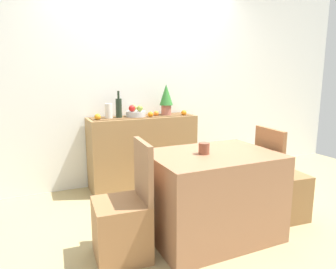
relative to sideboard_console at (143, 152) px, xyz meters
The scene contains 19 objects.
ground_plane 1.04m from the sideboard_console, 79.75° to the right, with size 6.40×6.40×0.02m, color tan.
room_wall_rear 0.96m from the sideboard_console, 57.39° to the left, with size 6.40×0.06×2.70m, color white.
sideboard_console is the anchor object (origin of this frame).
table_runner 0.44m from the sideboard_console, ahead, with size 1.24×0.32×0.01m, color brown.
fruit_bowl 0.49m from the sideboard_console, behind, with size 0.24×0.24×0.07m, color silver.
apple_left 0.55m from the sideboard_console, 133.32° to the right, with size 0.07×0.07×0.07m, color olive.
apple_right 0.56m from the sideboard_console, 156.67° to the left, with size 0.08×0.08×0.08m, color #95A544.
apple_center 0.57m from the sideboard_console, 166.68° to the right, with size 0.08×0.08×0.08m, color red.
wine_bottle 0.63m from the sideboard_console, behind, with size 0.07×0.07×0.32m.
ceramic_vase 0.67m from the sideboard_console, behind, with size 0.09×0.09×0.18m, color silver.
potted_plant 0.73m from the sideboard_console, ahead, with size 0.17×0.17×0.39m.
orange_loose_mid 0.74m from the sideboard_console, behind, with size 0.07×0.07×0.07m, color orange.
orange_loose_end 0.49m from the sideboard_console, 51.48° to the right, with size 0.07×0.07×0.07m, color orange.
orange_loose_near_bowl 0.71m from the sideboard_console, 12.43° to the right, with size 0.07×0.07×0.07m, color orange.
orange_loose_far 0.50m from the sideboard_console, ahead, with size 0.06×0.06×0.06m, color orange.
dining_table 1.42m from the sideboard_console, 85.49° to the right, with size 1.05×0.77×0.74m, color #9D6B4B.
coffee_cup 1.45m from the sideboard_console, 88.95° to the right, with size 0.09×0.09×0.09m, color brown.
chair_near_window 1.58m from the sideboard_console, 115.63° to the right, with size 0.43×0.43×0.90m.
chair_by_corner 1.69m from the sideboard_console, 57.44° to the right, with size 0.44×0.44×0.90m.
Camera 1 is at (-1.44, -2.61, 1.38)m, focal length 32.91 mm.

